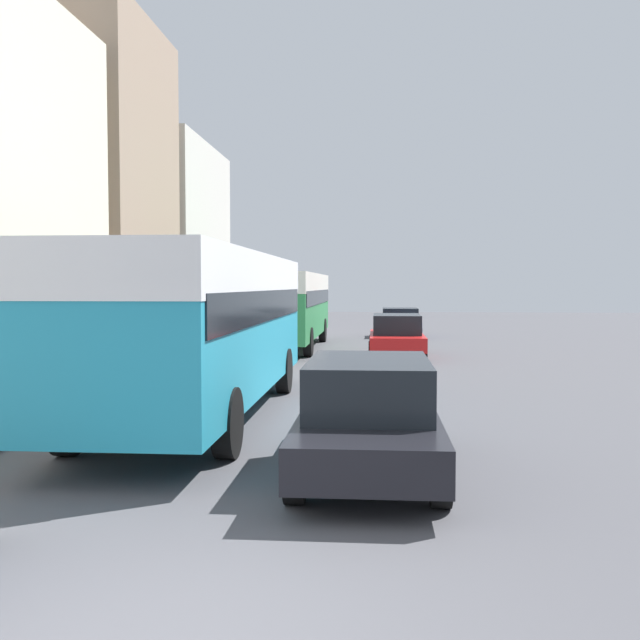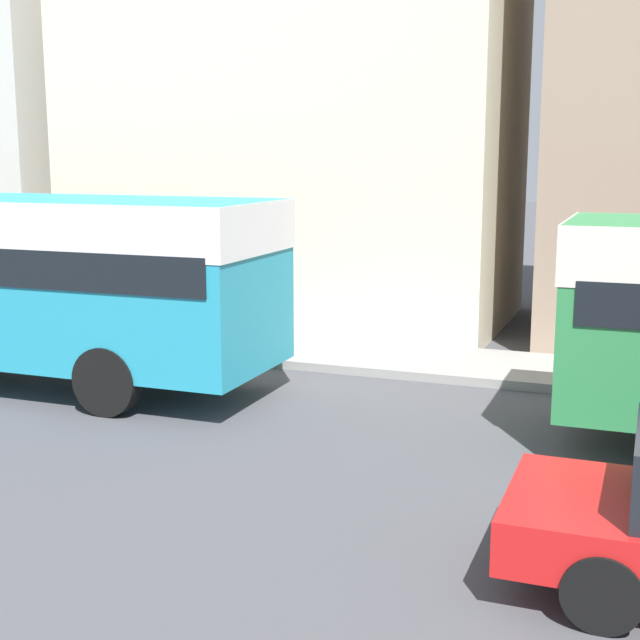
{
  "view_description": "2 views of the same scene",
  "coord_description": "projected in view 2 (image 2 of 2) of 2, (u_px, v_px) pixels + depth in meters",
  "views": [
    {
      "loc": [
        1.47,
        -4.5,
        2.42
      ],
      "look_at": [
        -0.13,
        15.62,
        1.43
      ],
      "focal_mm": 40.0,
      "sensor_mm": 36.0,
      "label": 1
    },
    {
      "loc": [
        9.73,
        18.46,
        3.67
      ],
      "look_at": [
        -0.19,
        14.68,
        1.68
      ],
      "focal_mm": 50.0,
      "sensor_mm": 36.0,
      "label": 2
    }
  ],
  "objects": [
    {
      "name": "building_midblock",
      "position": [
        299.0,
        109.0,
        19.62
      ],
      "size": [
        5.45,
        9.26,
        9.24
      ],
      "color": "beige",
      "rests_on": "ground_plane"
    }
  ]
}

